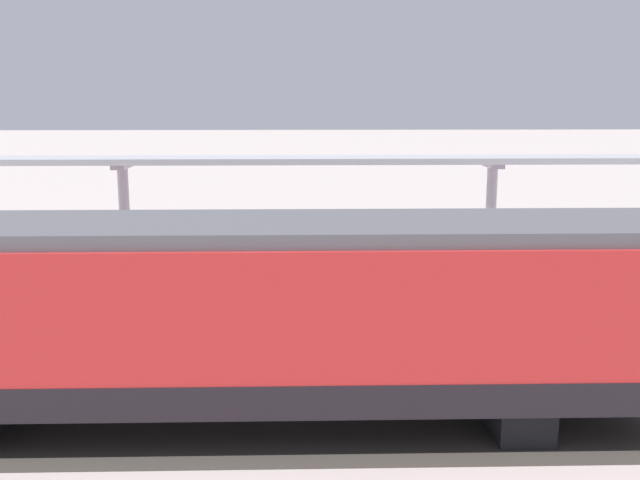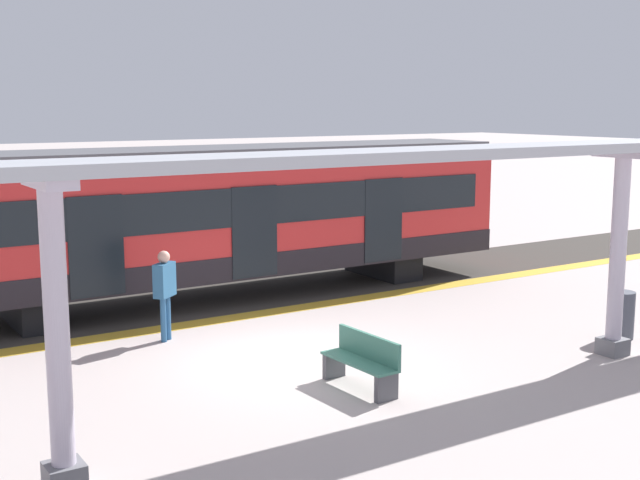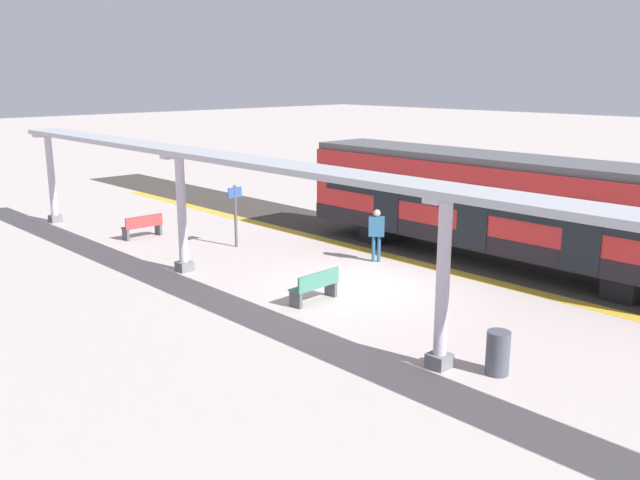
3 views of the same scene
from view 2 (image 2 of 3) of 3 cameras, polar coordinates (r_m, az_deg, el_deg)
The scene contains 10 objects.
ground_plane at distance 14.83m, azimuth -1.99°, elevation -8.11°, with size 176.00×176.00×0.00m, color #B2A5A1.
tactile_edge_strip at distance 17.44m, azimuth -7.17°, elevation -5.50°, with size 0.55×38.12×0.01m, color gold.
trackbed at distance 19.10m, azimuth -9.60°, elevation -4.26°, with size 3.20×50.12×0.01m, color #38332D.
train_near_carriage at distance 19.27m, azimuth -6.35°, elevation 1.47°, with size 2.65×14.02×3.48m.
canopy_pillar_second at distance 9.93m, azimuth -17.58°, elevation -6.21°, with size 1.10×0.44×3.65m.
canopy_pillar_third at distance 15.52m, azimuth 19.77°, elevation -0.84°, with size 1.10×0.44×3.65m.
canopy_beam at distance 11.89m, azimuth 5.93°, elevation 5.84°, with size 1.20×30.47×0.16m, color #A8AAB2.
bench_far_end at distance 13.23m, azimuth 2.95°, elevation -8.27°, with size 1.52×0.51×0.86m.
trash_bin at distance 16.94m, azimuth 19.97°, elevation -4.86°, with size 0.48×0.48×0.91m, color #454954.
passenger_waiting_near_edge at distance 15.89m, azimuth -10.61°, elevation -3.04°, with size 0.49×0.53×1.73m.
Camera 2 is at (12.19, -7.18, 4.43)m, focal length 46.65 mm.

